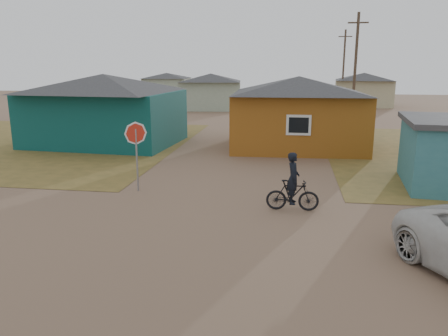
# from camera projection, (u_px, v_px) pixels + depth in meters

# --- Properties ---
(ground) EXTENTS (120.00, 120.00, 0.00)m
(ground) POSITION_uv_depth(u_px,v_px,m) (206.00, 243.00, 11.40)
(ground) COLOR #7F6049
(grass_nw) EXTENTS (20.00, 18.00, 0.00)m
(grass_nw) POSITION_uv_depth(u_px,v_px,m) (16.00, 142.00, 25.92)
(grass_nw) COLOR olive
(grass_nw) RESTS_ON ground
(house_teal) EXTENTS (8.93, 7.08, 4.00)m
(house_teal) POSITION_uv_depth(u_px,v_px,m) (105.00, 108.00, 25.13)
(house_teal) COLOR #0B3D3B
(house_teal) RESTS_ON ground
(house_yellow) EXTENTS (7.72, 6.76, 3.90)m
(house_yellow) POSITION_uv_depth(u_px,v_px,m) (298.00, 111.00, 24.04)
(house_yellow) COLOR #8F5116
(house_yellow) RESTS_ON ground
(house_pale_west) EXTENTS (7.04, 6.15, 3.60)m
(house_pale_west) POSITION_uv_depth(u_px,v_px,m) (211.00, 91.00, 44.54)
(house_pale_west) COLOR #9DAB93
(house_pale_west) RESTS_ON ground
(house_beige_east) EXTENTS (6.95, 6.05, 3.60)m
(house_beige_east) POSITION_uv_depth(u_px,v_px,m) (363.00, 89.00, 48.00)
(house_beige_east) COLOR tan
(house_beige_east) RESTS_ON ground
(house_pale_north) EXTENTS (6.28, 5.81, 3.40)m
(house_pale_north) POSITION_uv_depth(u_px,v_px,m) (167.00, 86.00, 57.25)
(house_pale_north) COLOR #9DAB93
(house_pale_north) RESTS_ON ground
(utility_pole_near) EXTENTS (1.40, 0.20, 8.00)m
(utility_pole_near) POSITION_uv_depth(u_px,v_px,m) (355.00, 70.00, 30.66)
(utility_pole_near) COLOR #4C3B2E
(utility_pole_near) RESTS_ON ground
(utility_pole_far) EXTENTS (1.40, 0.20, 8.00)m
(utility_pole_far) POSITION_uv_depth(u_px,v_px,m) (343.00, 68.00, 45.90)
(utility_pole_far) COLOR #4C3B2E
(utility_pole_far) RESTS_ON ground
(stop_sign) EXTENTS (0.81, 0.28, 2.55)m
(stop_sign) POSITION_uv_depth(u_px,v_px,m) (136.00, 141.00, 15.65)
(stop_sign) COLOR gray
(stop_sign) RESTS_ON ground
(cyclist) EXTENTS (1.67, 0.61, 1.88)m
(cyclist) POSITION_uv_depth(u_px,v_px,m) (293.00, 190.00, 13.77)
(cyclist) COLOR black
(cyclist) RESTS_ON ground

